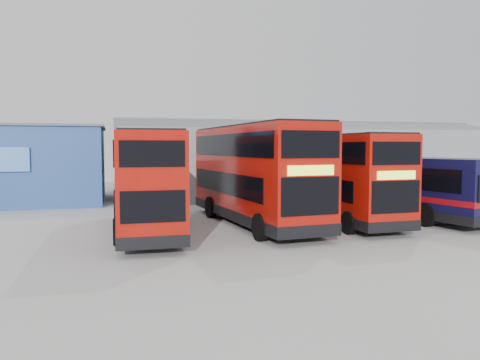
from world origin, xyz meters
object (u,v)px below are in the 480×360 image
at_px(office_block, 8,164).
at_px(double_decker_left, 144,183).
at_px(single_decker_blue, 396,187).
at_px(maintenance_shed, 306,161).
at_px(double_decker_right, 335,179).
at_px(double_decker_centre, 253,175).

distance_m(office_block, double_decker_left, 15.26).
bearing_deg(double_decker_left, single_decker_blue, -173.70).
xyz_separation_m(maintenance_shed, double_decker_right, (-4.55, -14.33, -0.46)).
xyz_separation_m(maintenance_shed, single_decker_blue, (-0.55, -13.55, -1.02)).
xyz_separation_m(maintenance_shed, double_decker_centre, (-8.81, -14.25, -0.25)).
bearing_deg(double_decker_right, maintenance_shed, 70.90).
distance_m(maintenance_shed, double_decker_centre, 16.76).
bearing_deg(office_block, maintenance_shed, 5.21).
bearing_deg(office_block, single_decker_blue, -28.29).
height_order(office_block, double_decker_left, office_block).
bearing_deg(double_decker_centre, single_decker_blue, -0.73).
relative_size(office_block, double_decker_left, 1.19).
xyz_separation_m(office_block, double_decker_right, (17.45, -12.32, -0.44)).
height_order(office_block, double_decker_centre, office_block).
relative_size(double_decker_right, single_decker_blue, 0.85).
height_order(double_decker_left, double_decker_right, double_decker_left).
bearing_deg(double_decker_right, single_decker_blue, 9.56).
distance_m(double_decker_centre, double_decker_right, 4.26).
distance_m(office_block, double_decker_right, 21.36).
bearing_deg(double_decker_right, office_block, 143.29).
distance_m(office_block, maintenance_shed, 22.09).
bearing_deg(double_decker_left, double_decker_right, -175.80).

